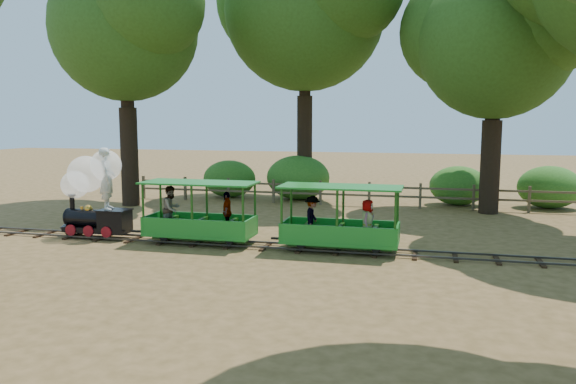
% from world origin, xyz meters
% --- Properties ---
extents(ground, '(90.00, 90.00, 0.00)m').
position_xyz_m(ground, '(0.00, 0.00, 0.00)').
color(ground, '#9D7344').
rests_on(ground, ground).
extents(track, '(22.00, 1.00, 0.10)m').
position_xyz_m(track, '(0.00, 0.00, 0.07)').
color(track, '#3F3D3A').
rests_on(track, ground).
extents(locomotive, '(2.31, 1.09, 2.73)m').
position_xyz_m(locomotive, '(-6.33, 0.06, 1.53)').
color(locomotive, black).
rests_on(locomotive, ground).
extents(carriage_front, '(3.20, 1.31, 1.66)m').
position_xyz_m(carriage_front, '(-3.03, -0.01, 0.77)').
color(carriage_front, '#1C8025').
rests_on(carriage_front, track).
extents(carriage_rear, '(3.20, 1.31, 1.66)m').
position_xyz_m(carriage_rear, '(0.98, -0.01, 0.74)').
color(carriage_rear, '#1C8025').
rests_on(carriage_rear, track).
extents(oak_nw, '(7.23, 6.36, 9.98)m').
position_xyz_m(oak_nw, '(-8.53, 6.08, 7.37)').
color(oak_nw, '#2D2116').
rests_on(oak_nw, ground).
extents(oak_nc, '(8.57, 7.54, 11.53)m').
position_xyz_m(oak_nc, '(-2.03, 9.59, 8.45)').
color(oak_nc, '#2D2116').
rests_on(oak_nc, ground).
extents(oak_ne, '(6.99, 6.15, 9.08)m').
position_xyz_m(oak_ne, '(5.47, 7.58, 6.55)').
color(oak_ne, '#2D2116').
rests_on(oak_ne, ground).
extents(fence, '(18.10, 0.10, 1.00)m').
position_xyz_m(fence, '(0.00, 8.00, 0.58)').
color(fence, brown).
rests_on(fence, ground).
extents(shrub_west, '(2.40, 1.85, 1.66)m').
position_xyz_m(shrub_west, '(-5.42, 9.30, 0.83)').
color(shrub_west, '#2D6B1E').
rests_on(shrub_west, ground).
extents(shrub_mid_w, '(2.79, 2.15, 1.93)m').
position_xyz_m(shrub_mid_w, '(-2.24, 9.30, 0.97)').
color(shrub_mid_w, '#2D6B1E').
rests_on(shrub_mid_w, ground).
extents(shrub_mid_e, '(2.31, 1.78, 1.60)m').
position_xyz_m(shrub_mid_e, '(4.48, 9.30, 0.80)').
color(shrub_mid_e, '#2D6B1E').
rests_on(shrub_mid_e, ground).
extents(shrub_east, '(2.43, 1.87, 1.68)m').
position_xyz_m(shrub_east, '(7.93, 9.30, 0.84)').
color(shrub_east, '#2D6B1E').
rests_on(shrub_east, ground).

